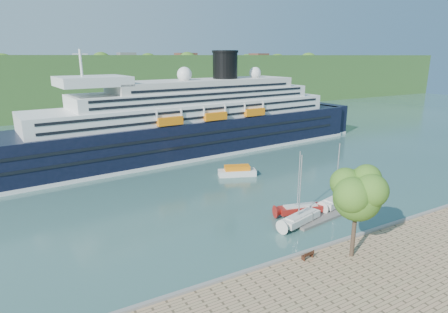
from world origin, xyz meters
TOP-DOWN VIEW (x-y plane):
  - ground at (0.00, 0.00)m, footprint 400.00×400.00m
  - far_hillside at (0.00, 145.00)m, footprint 400.00×50.00m
  - quay_coping at (0.00, -0.20)m, footprint 220.00×0.50m
  - cruise_ship at (0.04, 53.56)m, footprint 113.09×26.25m
  - park_bench at (-8.88, -1.24)m, footprint 1.71×0.82m
  - promenade_tree at (-3.88, -3.28)m, footprint 7.22×7.22m
  - floating_pontoon at (5.55, 8.05)m, footprint 18.14×4.71m
  - sailboat_white_near at (-2.19, 7.73)m, footprint 8.14×4.05m
  - sailboat_red at (0.07, 10.45)m, footprint 7.79×3.87m
  - sailboat_white_far at (7.44, 10.10)m, footprint 8.20×4.18m
  - tender_launch at (1.79, 31.98)m, footprint 8.14×5.20m

SIDE VIEW (x-z plane):
  - ground at x=0.00m, z-range 0.00..0.00m
  - floating_pontoon at x=5.55m, z-range 0.00..0.40m
  - tender_launch at x=1.79m, z-range 0.00..2.13m
  - quay_coping at x=0.00m, z-range 1.00..1.30m
  - park_bench at x=-8.88m, z-range 1.00..2.06m
  - sailboat_red at x=0.07m, z-range 0.00..9.70m
  - sailboat_white_near at x=-2.19m, z-range 0.00..10.13m
  - sailboat_white_far at x=7.44m, z-range 0.00..10.20m
  - promenade_tree at x=-3.88m, z-range 1.00..12.96m
  - far_hillside at x=0.00m, z-range 0.00..24.00m
  - cruise_ship at x=0.04m, z-range 0.00..25.17m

